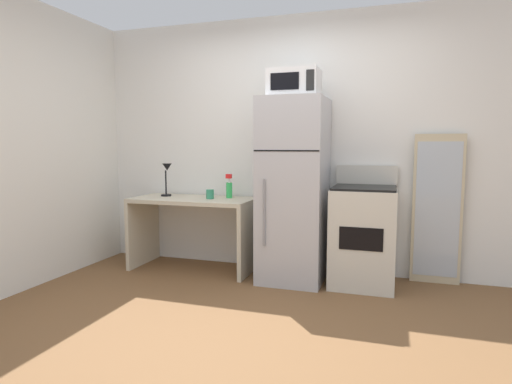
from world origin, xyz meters
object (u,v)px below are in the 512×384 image
spray_bottle (229,188)px  refrigerator (294,190)px  oven_range (363,235)px  leaning_mirror (437,210)px  coffee_mug (210,194)px  desk_lamp (167,174)px  microwave (294,84)px  desk (194,219)px

spray_bottle → refrigerator: size_ratio=0.14×
oven_range → leaning_mirror: size_ratio=0.79×
coffee_mug → desk_lamp: bearing=173.2°
microwave → oven_range: size_ratio=0.42×
desk → spray_bottle: size_ratio=5.08×
spray_bottle → oven_range: bearing=-4.8°
desk → spray_bottle: (0.35, 0.12, 0.32)m
desk_lamp → spray_bottle: 0.71m
desk → desk_lamp: bearing=170.5°
microwave → spray_bottle: bearing=166.7°
coffee_mug → refrigerator: refrigerator is taller
coffee_mug → spray_bottle: size_ratio=0.38×
refrigerator → oven_range: 0.77m
coffee_mug → leaning_mirror: (2.18, 0.27, -0.10)m
desk → refrigerator: (1.07, -0.03, 0.33)m
desk_lamp → microwave: microwave is taller
oven_range → leaning_mirror: bearing=21.5°
desk_lamp → oven_range: size_ratio=0.32×
spray_bottle → refrigerator: 0.74m
desk → coffee_mug: 0.33m
coffee_mug → leaning_mirror: size_ratio=0.07×
desk_lamp → coffee_mug: size_ratio=3.72×
desk_lamp → leaning_mirror: size_ratio=0.25×
oven_range → leaning_mirror: (0.65, 0.26, 0.23)m
coffee_mug → oven_range: size_ratio=0.09×
desk → coffee_mug: bearing=-2.2°
spray_bottle → oven_range: (1.37, -0.12, -0.38)m
spray_bottle → desk_lamp: bearing=-174.5°
desk → refrigerator: bearing=-1.5°
leaning_mirror → coffee_mug: bearing=-173.0°
desk_lamp → refrigerator: size_ratio=0.20×
desk → microwave: size_ratio=2.75×
coffee_mug → spray_bottle: bearing=39.1°
coffee_mug → refrigerator: bearing=-1.3°
desk → desk_lamp: (-0.34, 0.06, 0.46)m
desk_lamp → refrigerator: (1.41, -0.08, -0.12)m
microwave → oven_range: (0.65, 0.05, -1.40)m
desk_lamp → microwave: size_ratio=0.77×
coffee_mug → microwave: (0.88, -0.04, 1.07)m
refrigerator → coffee_mug: bearing=178.7°
desk_lamp → coffee_mug: desk_lamp is taller
spray_bottle → microwave: bearing=-13.3°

